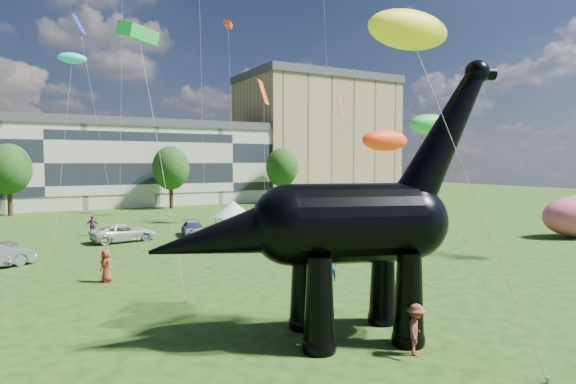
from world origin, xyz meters
TOP-DOWN VIEW (x-y plane):
  - ground at (0.00, 0.00)m, footprint 220.00×220.00m
  - terrace_row at (-8.00, 62.00)m, footprint 78.00×11.00m
  - apartment_block at (40.00, 65.00)m, footprint 28.00×18.00m
  - tree_mid_left at (-12.00, 53.00)m, footprint 5.20×5.20m
  - tree_mid_right at (8.00, 53.00)m, footprint 5.20×5.20m
  - tree_far_right at (26.00, 53.00)m, footprint 5.20×5.20m
  - dinosaur_sculpture at (-0.10, -0.41)m, footprint 13.37×6.02m
  - car_silver at (-11.77, 21.22)m, footprint 2.22×4.42m
  - car_white at (-3.23, 26.46)m, footprint 5.56×3.19m
  - car_dark at (2.73, 26.21)m, footprint 2.64×4.83m
  - gazebo_near at (7.94, 29.64)m, footprint 4.24×4.24m
  - gazebo_far at (16.73, 26.36)m, footprint 5.03×5.03m
  - visitors at (-2.96, 16.64)m, footprint 55.92×35.06m
  - kites at (2.71, 22.31)m, footprint 60.55×50.30m

SIDE VIEW (x-z plane):
  - ground at x=0.00m, z-range 0.00..0.00m
  - car_dark at x=2.73m, z-range 0.00..1.33m
  - car_silver at x=-11.77m, z-range 0.00..1.45m
  - car_white at x=-3.23m, z-range 0.00..1.46m
  - visitors at x=-2.96m, z-range -0.04..1.82m
  - gazebo_near at x=7.94m, z-range 0.55..3.29m
  - gazebo_far at x=16.73m, z-range 0.55..3.29m
  - dinosaur_sculpture at x=-0.10m, z-range -1.35..9.68m
  - terrace_row at x=-8.00m, z-range 0.00..12.00m
  - tree_mid_left at x=-12.00m, z-range 1.57..11.01m
  - tree_mid_right at x=8.00m, z-range 1.57..11.01m
  - tree_far_right at x=26.00m, z-range 1.57..11.01m
  - apartment_block at x=40.00m, z-range 0.00..22.00m
  - kites at x=2.71m, z-range 2.25..33.02m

